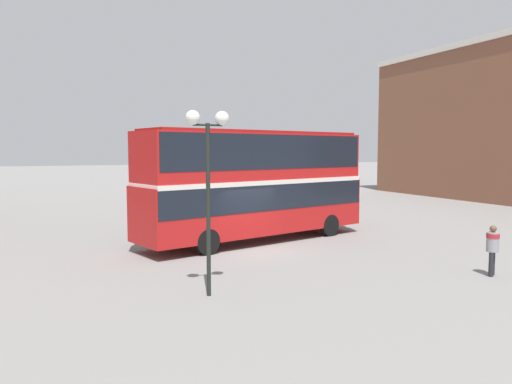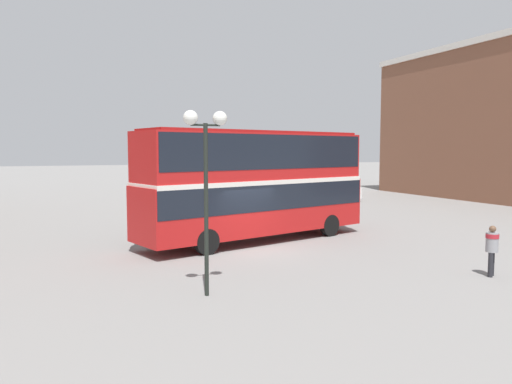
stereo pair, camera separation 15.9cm
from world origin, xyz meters
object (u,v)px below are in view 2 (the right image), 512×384
at_px(parked_car_kerb_near, 288,199).
at_px(parked_car_kerb_far, 332,191).
at_px(double_decker_bus, 256,179).
at_px(pedestrian_foreground, 492,245).
at_px(street_lamp_twin_globe, 206,150).

xyz_separation_m(parked_car_kerb_near, parked_car_kerb_far, (5.41, 3.05, 0.11)).
relative_size(double_decker_bus, parked_car_kerb_near, 2.29).
bearing_deg(double_decker_bus, pedestrian_foreground, -77.46).
relative_size(pedestrian_foreground, parked_car_kerb_near, 0.33).
bearing_deg(pedestrian_foreground, parked_car_kerb_near, -38.58).
bearing_deg(double_decker_bus, parked_car_kerb_near, 41.70).
bearing_deg(street_lamp_twin_globe, double_decker_bus, 58.10).
xyz_separation_m(pedestrian_foreground, parked_car_kerb_far, (7.50, 22.27, -0.19)).
xyz_separation_m(double_decker_bus, pedestrian_foreground, (4.66, -8.78, -1.81)).
height_order(parked_car_kerb_near, street_lamp_twin_globe, street_lamp_twin_globe).
distance_m(pedestrian_foreground, street_lamp_twin_globe, 9.82).
distance_m(parked_car_kerb_near, street_lamp_twin_globe, 21.29).
height_order(double_decker_bus, parked_car_kerb_near, double_decker_bus).
distance_m(double_decker_bus, pedestrian_foreground, 10.10).
bearing_deg(pedestrian_foreground, double_decker_bus, -4.41).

